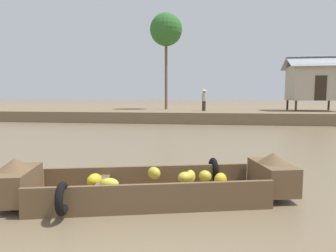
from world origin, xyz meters
TOP-DOWN VIEW (x-y plane):
  - ground_plane at (0.00, 10.00)m, footprint 300.00×300.00m
  - riverbank_strip at (0.00, 28.36)m, footprint 160.00×20.00m
  - banana_boat at (0.07, 3.96)m, footprint 5.35×2.60m
  - stilt_house_left at (9.15, 22.61)m, footprint 4.29×3.21m
  - palm_tree_near at (-2.54, 23.90)m, footprint 2.75×2.75m
  - vendor_person at (0.78, 21.18)m, footprint 0.44×0.44m

SIDE VIEW (x-z plane):
  - ground_plane at x=0.00m, z-range 0.00..0.00m
  - banana_boat at x=0.07m, z-range -0.14..0.70m
  - riverbank_strip at x=0.00m, z-range 0.00..0.78m
  - vendor_person at x=0.78m, z-range 0.88..2.54m
  - stilt_house_left at x=9.15m, z-range 0.89..5.07m
  - palm_tree_near at x=-2.54m, z-range 3.42..11.58m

